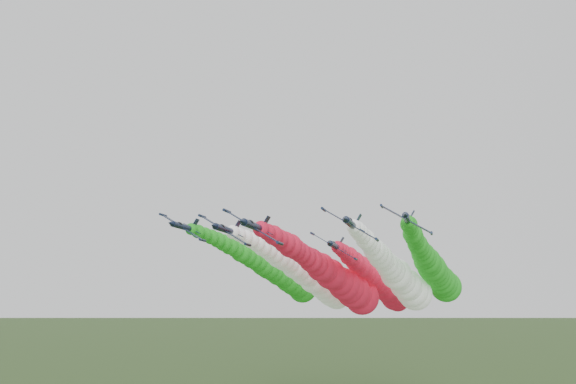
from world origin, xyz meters
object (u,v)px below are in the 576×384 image
object	(u,v)px
jet_outer_right	(435,271)
jet_trail	(381,285)
jet_lead	(341,282)
jet_inner_right	(401,279)
jet_inner_left	(315,280)
jet_outer_left	(279,274)

from	to	relation	value
jet_outer_right	jet_trail	xyz separation A→B (m)	(-14.80, 5.41, -3.33)
jet_lead	jet_inner_right	xyz separation A→B (m)	(13.55, 9.33, 0.98)
jet_outer_right	jet_trail	world-z (taller)	jet_outer_right
jet_trail	jet_inner_right	bearing A→B (deg)	-68.19
jet_inner_left	jet_inner_right	bearing A→B (deg)	-1.56
jet_outer_left	jet_inner_left	bearing A→B (deg)	-34.15
jet_inner_left	jet_trail	xyz separation A→B (m)	(15.48, 15.85, -1.02)
jet_lead	jet_outer_left	world-z (taller)	jet_outer_left
jet_inner_left	jet_trail	bearing A→B (deg)	45.68
jet_inner_right	jet_outer_left	world-z (taller)	jet_outer_left
jet_outer_left	jet_outer_right	xyz separation A→B (m)	(42.32, 2.27, 0.34)
jet_outer_left	jet_trail	size ratio (longest dim) A/B	1.01
jet_lead	jet_trail	bearing A→B (deg)	74.87
jet_inner_left	jet_outer_right	world-z (taller)	jet_outer_right
jet_inner_left	jet_outer_left	distance (m)	14.69
jet_outer_right	jet_inner_left	bearing A→B (deg)	-160.97
jet_inner_left	jet_trail	world-z (taller)	jet_inner_left
jet_lead	jet_trail	xyz separation A→B (m)	(6.97, 25.78, -0.05)
jet_lead	jet_outer_left	size ratio (longest dim) A/B	1.00
jet_trail	jet_inner_left	bearing A→B (deg)	-134.32
jet_lead	jet_inner_left	xyz separation A→B (m)	(-8.51, 9.93, 0.97)
jet_inner_right	jet_outer_left	bearing A→B (deg)	165.58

